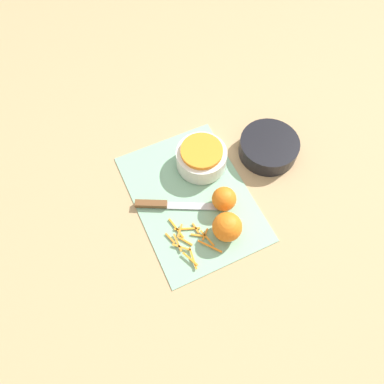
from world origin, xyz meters
The scene contains 8 objects.
ground_plane centered at (0.00, 0.00, 0.00)m, with size 4.00×4.00×0.00m, color tan.
cutting_board centered at (0.00, 0.00, 0.00)m, with size 0.45×0.32×0.01m.
bowl_speckled centered at (-0.09, 0.07, 0.04)m, with size 0.15×0.15×0.08m.
bowl_dark centered at (-0.05, 0.28, 0.03)m, with size 0.18×0.18×0.06m.
knife centered at (-0.01, -0.09, 0.01)m, with size 0.13×0.23×0.02m.
orange_left centered at (0.06, 0.07, 0.04)m, with size 0.07×0.07×0.07m.
orange_right centered at (0.14, 0.04, 0.05)m, with size 0.08×0.08×0.08m.
peel_pile centered at (0.12, -0.06, 0.01)m, with size 0.17×0.12×0.01m.
Camera 1 is at (0.46, -0.21, 0.98)m, focal length 35.00 mm.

